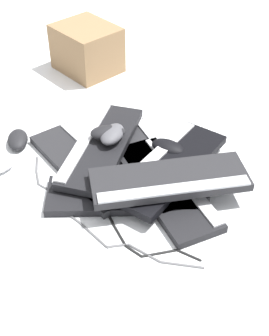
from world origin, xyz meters
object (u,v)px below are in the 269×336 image
object	(u,v)px
keyboard_6	(170,180)
mouse_1	(18,140)
mouse_0	(107,133)
keyboard_4	(101,146)
cardboard_box	(87,49)
keyboard_5	(170,166)
keyboard_1	(85,165)
mouse_4	(113,134)
keyboard_0	(153,163)
mouse_3	(168,147)
keyboard_3	(166,186)
keyboard_2	(123,194)

from	to	relation	value
keyboard_6	mouse_1	world-z (taller)	keyboard_6
keyboard_6	mouse_0	distance (m)	0.28
keyboard_4	cardboard_box	world-z (taller)	cardboard_box
keyboard_6	cardboard_box	distance (m)	0.83
keyboard_6	mouse_0	world-z (taller)	mouse_0
keyboard_5	mouse_1	xyz separation A→B (m)	(-0.10, 0.51, -0.02)
keyboard_1	mouse_4	world-z (taller)	mouse_4
keyboard_0	mouse_3	xyz separation A→B (m)	(0.05, -0.03, 0.04)
keyboard_5	mouse_4	xyz separation A→B (m)	(0.01, 0.21, 0.04)
keyboard_0	keyboard_1	world-z (taller)	same
mouse_0	mouse_3	size ratio (longest dim) A/B	1.00
keyboard_6	mouse_3	distance (m)	0.18
mouse_3	keyboard_1	bearing A→B (deg)	-139.50
keyboard_3	mouse_3	xyz separation A→B (m)	(0.13, 0.06, 0.04)
keyboard_1	keyboard_0	bearing A→B (deg)	-57.44
keyboard_5	keyboard_6	distance (m)	0.10
keyboard_0	mouse_0	size ratio (longest dim) A/B	4.04
keyboard_6	cardboard_box	size ratio (longest dim) A/B	1.80
keyboard_3	cardboard_box	xyz separation A→B (m)	(0.50, 0.61, 0.08)
keyboard_3	keyboard_5	xyz separation A→B (m)	(0.06, 0.02, 0.03)
keyboard_4	keyboard_5	distance (m)	0.23
cardboard_box	keyboard_4	bearing A→B (deg)	-141.78
keyboard_5	mouse_4	bearing A→B (deg)	85.91
keyboard_1	keyboard_2	distance (m)	0.18
keyboard_1	keyboard_6	xyz separation A→B (m)	(0.00, -0.29, 0.06)
keyboard_3	keyboard_4	xyz separation A→B (m)	(0.04, 0.25, 0.03)
mouse_4	mouse_0	bearing A→B (deg)	97.06
keyboard_1	cardboard_box	bearing A→B (deg)	33.29
keyboard_6	cardboard_box	xyz separation A→B (m)	(0.53, 0.64, 0.02)
mouse_3	mouse_4	size ratio (longest dim) A/B	1.00
keyboard_4	cardboard_box	xyz separation A→B (m)	(0.46, 0.36, 0.05)
keyboard_5	mouse_0	size ratio (longest dim) A/B	4.11
keyboard_1	mouse_3	xyz separation A→B (m)	(0.16, -0.20, 0.04)
keyboard_1	keyboard_2	world-z (taller)	same
keyboard_0	mouse_4	distance (m)	0.15
keyboard_1	mouse_0	xyz separation A→B (m)	(0.10, -0.02, 0.07)
keyboard_1	keyboard_4	world-z (taller)	keyboard_4
keyboard_6	keyboard_5	bearing A→B (deg)	25.61
keyboard_0	cardboard_box	world-z (taller)	cardboard_box
keyboard_5	keyboard_1	bearing A→B (deg)	110.16
keyboard_5	mouse_0	xyz separation A→B (m)	(0.01, 0.22, 0.04)
keyboard_3	mouse_0	bearing A→B (deg)	74.82
mouse_0	mouse_1	bearing A→B (deg)	164.22
mouse_1	keyboard_4	bearing A→B (deg)	-112.57
keyboard_4	keyboard_5	bearing A→B (deg)	-85.44
keyboard_3	keyboard_4	bearing A→B (deg)	81.56
cardboard_box	keyboard_6	bearing A→B (deg)	-129.68
mouse_1	mouse_3	world-z (taller)	mouse_3
keyboard_2	keyboard_6	world-z (taller)	keyboard_6
keyboard_3	keyboard_5	distance (m)	0.07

